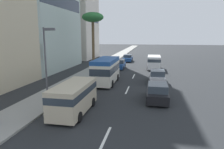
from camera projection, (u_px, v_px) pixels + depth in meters
name	position (u px, v px, depth m)	size (l,w,h in m)	color
ground_plane	(137.00, 68.00, 36.17)	(198.00, 198.00, 0.00)	#26282B
sidewalk_right	(99.00, 67.00, 37.46)	(162.00, 3.31, 0.15)	gray
lane_stripe_near	(105.00, 140.00, 11.36)	(3.20, 0.16, 0.01)	silver
lane_stripe_mid	(127.00, 90.00, 21.81)	(3.20, 0.16, 0.01)	silver
lane_stripe_far	(134.00, 76.00, 29.02)	(3.20, 0.16, 0.01)	silver
van_lead	(74.00, 96.00, 15.18)	(5.33, 2.16, 2.23)	beige
car_second	(157.00, 77.00, 24.96)	(4.02, 1.89, 1.59)	silver
car_third	(119.00, 64.00, 35.66)	(4.08, 1.94, 1.61)	#1E478C
van_fourth	(154.00, 62.00, 34.97)	(4.73, 2.23, 2.29)	white
car_fifth	(157.00, 92.00, 18.10)	(4.28, 1.88, 1.58)	black
minibus_sixth	(106.00, 70.00, 24.47)	(6.33, 2.40, 3.01)	silver
car_seventh	(128.00, 58.00, 45.57)	(4.40, 1.91, 1.53)	#1E478C
palm_tree	(93.00, 19.00, 32.44)	(3.44, 3.44, 9.23)	brown
street_lamp	(47.00, 58.00, 15.77)	(0.24, 0.97, 6.19)	#4C4C51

